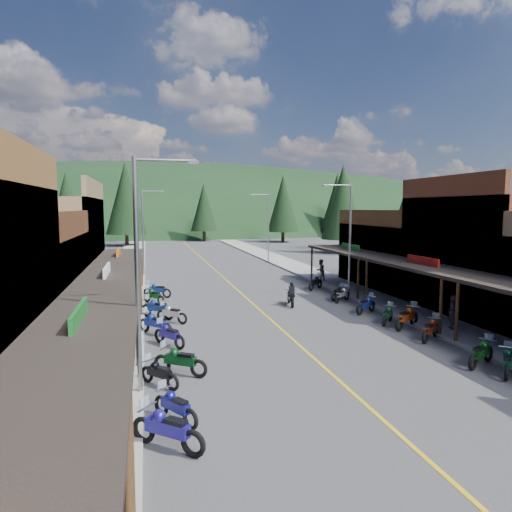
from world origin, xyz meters
TOP-DOWN VIEW (x-y plane):
  - ground at (0.00, 0.00)m, footprint 220.00×220.00m
  - centerline at (0.00, 20.00)m, footprint 0.15×90.00m
  - sidewalk_west at (-8.70, 20.00)m, footprint 3.40×94.00m
  - sidewalk_east at (8.70, 20.00)m, footprint 3.40×94.00m
  - shop_west_3 at (-13.78, 11.30)m, footprint 10.90×10.20m
  - shop_east_2 at (13.78, 1.70)m, footprint 10.90×9.00m
  - shop_east_3 at (13.75, 11.30)m, footprint 10.90×10.20m
  - streetlight_0 at (-6.95, -6.00)m, footprint 2.16×0.18m
  - streetlight_1 at (-6.95, 22.00)m, footprint 2.16×0.18m
  - streetlight_2 at (6.95, 8.00)m, footprint 2.16×0.18m
  - streetlight_3 at (6.95, 30.00)m, footprint 2.16×0.18m
  - ridge_hill at (0.00, 135.00)m, footprint 310.00×140.00m
  - pine_1 at (-24.00, 70.00)m, footprint 5.88×5.88m
  - pine_2 at (-10.00, 58.00)m, footprint 6.72×6.72m
  - pine_3 at (4.00, 66.00)m, footprint 5.04×5.04m
  - pine_4 at (18.00, 60.00)m, footprint 5.88×5.88m
  - pine_5 at (34.00, 72.00)m, footprint 6.72×6.72m
  - pine_6 at (46.00, 64.00)m, footprint 5.04×5.04m
  - pine_7 at (-32.00, 76.00)m, footprint 5.88×5.88m
  - pine_8 at (-22.00, 40.00)m, footprint 4.48×4.48m
  - pine_9 at (24.00, 45.00)m, footprint 4.93×4.93m
  - pine_10 at (-18.00, 50.00)m, footprint 5.38×5.38m
  - pine_11 at (20.00, 38.00)m, footprint 5.82×5.82m
  - bike_west_3 at (-6.36, -9.84)m, footprint 2.21×2.03m
  - bike_west_4 at (-6.07, -8.31)m, footprint 1.62×1.95m
  - bike_west_5 at (-6.45, -5.41)m, footprint 1.68×1.83m
  - bike_west_6 at (-5.65, -4.48)m, footprint 2.24×1.85m
  - bike_west_7 at (-5.87, -0.65)m, footprint 1.77×2.13m
  - bike_west_8 at (-6.46, 1.46)m, footprint 2.06×2.14m
  - bike_west_9 at (-5.51, 3.70)m, footprint 1.94×1.82m
  - bike_west_10 at (-6.27, 4.94)m, footprint 2.22×2.13m
  - bike_west_11 at (-6.40, 9.18)m, footprint 1.76×2.02m
  - bike_west_12 at (-6.13, 11.25)m, footprint 2.15×1.61m
  - bike_east_4 at (6.46, -7.35)m, footprint 1.84×1.89m
  - bike_east_5 at (6.19, -6.27)m, footprint 2.15×1.59m
  - bike_east_6 at (6.40, -2.62)m, footprint 2.07×1.80m
  - bike_east_7 at (6.49, -0.40)m, footprint 2.36×1.87m
  - bike_east_8 at (6.00, 0.71)m, footprint 1.78×1.86m
  - bike_east_9 at (6.02, 3.29)m, footprint 2.07×1.69m
  - bike_east_10 at (6.04, 6.79)m, footprint 1.94×1.75m
  - bike_east_11 at (6.07, 7.49)m, footprint 1.86×1.72m
  - bike_east_12 at (5.96, 11.58)m, footprint 2.06×2.04m
  - rider_on_bike at (2.28, 6.47)m, footprint 1.01×2.17m
  - pedestrian_east_a at (8.37, -1.52)m, footprint 0.62×0.75m
  - pedestrian_east_b at (7.57, 14.65)m, footprint 1.04×0.87m

SIDE VIEW (x-z plane):
  - ground at x=0.00m, z-range 0.00..0.00m
  - ridge_hill at x=0.00m, z-range -30.00..30.00m
  - centerline at x=0.00m, z-range 0.00..0.01m
  - sidewalk_west at x=-8.70m, z-range 0.00..0.15m
  - sidewalk_east at x=8.70m, z-range 0.00..0.15m
  - bike_west_5 at x=-6.45m, z-range 0.00..1.07m
  - bike_east_11 at x=6.07m, z-range 0.00..1.09m
  - bike_west_4 at x=-6.07m, z-range 0.00..1.10m
  - bike_east_8 at x=6.00m, z-range 0.00..1.10m
  - bike_east_10 at x=6.04m, z-range 0.00..1.12m
  - bike_east_4 at x=6.46m, z-range 0.00..1.13m
  - bike_west_9 at x=-5.51m, z-range 0.00..1.14m
  - bike_west_11 at x=-6.40m, z-range 0.00..1.16m
  - bike_east_9 at x=6.02m, z-range 0.00..1.16m
  - bike_east_6 at x=6.40m, z-range 0.00..1.18m
  - bike_east_5 at x=6.19m, z-range 0.00..1.19m
  - bike_west_12 at x=-6.13m, z-range 0.00..1.19m
  - bike_west_7 at x=-5.87m, z-range 0.00..1.20m
  - bike_east_12 at x=5.96m, z-range 0.00..1.24m
  - bike_west_6 at x=-5.65m, z-range 0.00..1.26m
  - rider_on_bike at x=2.28m, z-range -0.16..1.43m
  - bike_west_8 at x=-6.46m, z-range 0.00..1.27m
  - bike_west_3 at x=-6.36m, z-range 0.00..1.29m
  - bike_east_7 at x=6.49m, z-range 0.00..1.32m
  - bike_west_10 at x=-6.27m, z-range 0.00..1.32m
  - pedestrian_east_a at x=8.37m, z-range 0.15..1.92m
  - pedestrian_east_b at x=7.57m, z-range 0.15..2.02m
  - shop_east_3 at x=13.75m, z-range -0.57..5.63m
  - shop_east_2 at x=13.78m, z-range -0.58..7.62m
  - shop_west_3 at x=-13.78m, z-range -0.58..7.62m
  - streetlight_0 at x=-6.95m, z-range 0.46..8.46m
  - streetlight_1 at x=-6.95m, z-range 0.46..8.46m
  - streetlight_2 at x=6.95m, z-range 0.46..8.46m
  - streetlight_3 at x=6.95m, z-range 0.46..8.46m
  - pine_8 at x=-22.00m, z-range 0.98..10.98m
  - pine_9 at x=24.00m, z-range 0.98..11.78m
  - pine_3 at x=4.00m, z-range 0.98..11.98m
  - pine_6 at x=46.00m, z-range 0.98..11.98m
  - pine_10 at x=-18.00m, z-range 0.98..12.58m
  - pine_11 at x=20.00m, z-range 0.99..13.39m
  - pine_1 at x=-24.00m, z-range 0.99..13.49m
  - pine_4 at x=18.00m, z-range 0.99..13.49m
  - pine_7 at x=-32.00m, z-range 0.99..13.49m
  - pine_2 at x=-10.00m, z-range 0.99..14.99m
  - pine_5 at x=34.00m, z-range 0.99..14.99m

